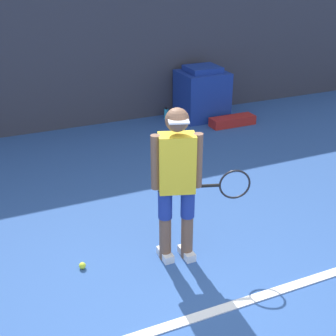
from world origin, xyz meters
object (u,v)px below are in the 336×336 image
at_px(tennis_ball, 82,266).
at_px(covered_chair, 202,94).
at_px(tennis_player, 178,180).
at_px(water_bottle, 166,114).
at_px(equipment_bag, 232,121).

relative_size(tennis_ball, covered_chair, 0.07).
bearing_deg(tennis_player, covered_chair, 77.08).
xyz_separation_m(tennis_ball, water_bottle, (2.59, 3.82, 0.06)).
relative_size(tennis_ball, equipment_bag, 0.08).
bearing_deg(tennis_ball, water_bottle, 55.84).
xyz_separation_m(tennis_ball, covered_chair, (3.22, 3.62, 0.42)).
bearing_deg(tennis_ball, tennis_player, -12.58).
bearing_deg(equipment_bag, water_bottle, 139.22).
bearing_deg(tennis_ball, covered_chair, 48.32).
bearing_deg(equipment_bag, tennis_player, -128.90).
bearing_deg(water_bottle, covered_chair, -17.52).
xyz_separation_m(equipment_bag, water_bottle, (-0.94, 0.81, 0.02)).
distance_m(tennis_player, tennis_ball, 1.28).
bearing_deg(tennis_player, equipment_bag, 69.04).
bearing_deg(water_bottle, tennis_ball, -124.16).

